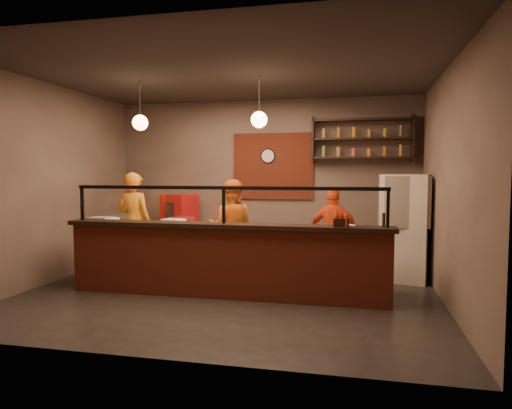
% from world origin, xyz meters
% --- Properties ---
extents(floor, '(6.00, 6.00, 0.00)m').
position_xyz_m(floor, '(0.00, 0.00, 0.00)').
color(floor, black).
rests_on(floor, ground).
extents(ceiling, '(6.00, 6.00, 0.00)m').
position_xyz_m(ceiling, '(0.00, 0.00, 3.20)').
color(ceiling, '#342D28').
rests_on(ceiling, wall_back).
extents(wall_back, '(6.00, 0.00, 6.00)m').
position_xyz_m(wall_back, '(0.00, 2.50, 1.60)').
color(wall_back, '#736054').
rests_on(wall_back, floor).
extents(wall_left, '(0.00, 5.00, 5.00)m').
position_xyz_m(wall_left, '(-3.00, 0.00, 1.60)').
color(wall_left, '#736054').
rests_on(wall_left, floor).
extents(wall_right, '(0.00, 5.00, 5.00)m').
position_xyz_m(wall_right, '(3.00, 0.00, 1.60)').
color(wall_right, '#736054').
rests_on(wall_right, floor).
extents(wall_front, '(6.00, 0.00, 6.00)m').
position_xyz_m(wall_front, '(0.00, -2.50, 1.60)').
color(wall_front, '#736054').
rests_on(wall_front, floor).
extents(brick_patch, '(1.60, 0.04, 1.30)m').
position_xyz_m(brick_patch, '(0.20, 2.47, 1.90)').
color(brick_patch, maroon).
rests_on(brick_patch, wall_back).
extents(service_counter, '(4.60, 0.25, 1.00)m').
position_xyz_m(service_counter, '(0.00, -0.30, 0.50)').
color(service_counter, maroon).
rests_on(service_counter, floor).
extents(counter_ledge, '(4.70, 0.37, 0.06)m').
position_xyz_m(counter_ledge, '(0.00, -0.30, 1.03)').
color(counter_ledge, black).
rests_on(counter_ledge, service_counter).
extents(worktop_cabinet, '(4.60, 0.75, 0.85)m').
position_xyz_m(worktop_cabinet, '(0.00, 0.20, 0.42)').
color(worktop_cabinet, gray).
rests_on(worktop_cabinet, floor).
extents(worktop, '(4.60, 0.75, 0.05)m').
position_xyz_m(worktop, '(0.00, 0.20, 0.88)').
color(worktop, beige).
rests_on(worktop, worktop_cabinet).
extents(sneeze_guard, '(4.50, 0.05, 0.52)m').
position_xyz_m(sneeze_guard, '(0.00, -0.30, 1.37)').
color(sneeze_guard, white).
rests_on(sneeze_guard, counter_ledge).
extents(wall_shelving, '(1.84, 0.28, 0.85)m').
position_xyz_m(wall_shelving, '(1.90, 2.32, 2.40)').
color(wall_shelving, black).
rests_on(wall_shelving, wall_back).
extents(wall_clock, '(0.30, 0.04, 0.30)m').
position_xyz_m(wall_clock, '(0.10, 2.46, 2.10)').
color(wall_clock, black).
rests_on(wall_clock, wall_back).
extents(pendant_left, '(0.24, 0.24, 0.77)m').
position_xyz_m(pendant_left, '(-1.50, 0.20, 2.55)').
color(pendant_left, black).
rests_on(pendant_left, ceiling).
extents(pendant_right, '(0.24, 0.24, 0.77)m').
position_xyz_m(pendant_right, '(0.40, 0.20, 2.55)').
color(pendant_right, black).
rests_on(pendant_right, ceiling).
extents(cook_left, '(0.70, 0.50, 1.78)m').
position_xyz_m(cook_left, '(-2.03, 0.96, 0.89)').
color(cook_left, orange).
rests_on(cook_left, floor).
extents(cook_mid, '(0.90, 0.76, 1.65)m').
position_xyz_m(cook_mid, '(-0.30, 1.13, 0.83)').
color(cook_mid, '#D36513').
rests_on(cook_mid, floor).
extents(cook_right, '(0.94, 0.50, 1.52)m').
position_xyz_m(cook_right, '(1.45, 1.37, 0.76)').
color(cook_right, '#E44515').
rests_on(cook_right, floor).
extents(fridge, '(0.86, 0.82, 1.74)m').
position_xyz_m(fridge, '(2.60, 1.35, 0.87)').
color(fridge, beige).
rests_on(fridge, floor).
extents(red_cooler, '(0.72, 0.69, 1.34)m').
position_xyz_m(red_cooler, '(-1.64, 2.15, 0.67)').
color(red_cooler, '#BA0D0C').
rests_on(red_cooler, floor).
extents(pizza_dough, '(0.57, 0.57, 0.01)m').
position_xyz_m(pizza_dough, '(0.55, 0.08, 0.91)').
color(pizza_dough, beige).
rests_on(pizza_dough, worktop).
extents(prep_tub_a, '(0.33, 0.29, 0.14)m').
position_xyz_m(prep_tub_a, '(-2.15, 0.30, 0.97)').
color(prep_tub_a, white).
rests_on(prep_tub_a, worktop).
extents(prep_tub_b, '(0.36, 0.32, 0.16)m').
position_xyz_m(prep_tub_b, '(-0.96, 0.17, 0.98)').
color(prep_tub_b, white).
rests_on(prep_tub_b, worktop).
extents(prep_tub_c, '(0.35, 0.29, 0.17)m').
position_xyz_m(prep_tub_c, '(-2.15, 0.08, 0.98)').
color(prep_tub_c, silver).
rests_on(prep_tub_c, worktop).
extents(rolling_pin, '(0.32, 0.11, 0.05)m').
position_xyz_m(rolling_pin, '(-0.51, 0.35, 0.93)').
color(rolling_pin, yellow).
rests_on(rolling_pin, worktop).
extents(condiment_caddy, '(0.21, 0.17, 0.11)m').
position_xyz_m(condiment_caddy, '(1.62, -0.33, 1.12)').
color(condiment_caddy, black).
rests_on(condiment_caddy, counter_ledge).
extents(pepper_mill, '(0.05, 0.05, 0.18)m').
position_xyz_m(pepper_mill, '(2.17, -0.25, 1.15)').
color(pepper_mill, black).
rests_on(pepper_mill, counter_ledge).
extents(small_plate, '(0.26, 0.26, 0.01)m').
position_xyz_m(small_plate, '(1.71, -0.25, 1.07)').
color(small_plate, white).
rests_on(small_plate, counter_ledge).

